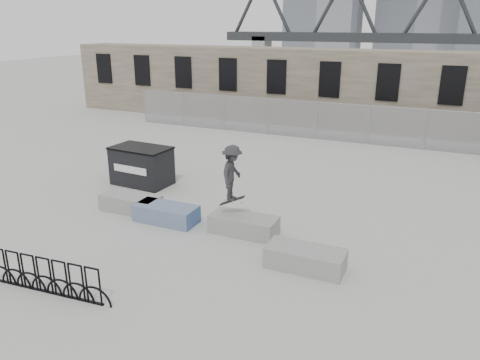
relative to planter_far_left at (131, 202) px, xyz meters
name	(u,v)px	position (x,y,z in m)	size (l,w,h in m)	color
ground	(207,226)	(2.90, -0.10, -0.30)	(120.00, 120.00, 0.00)	#AAAAA5
stone_wall	(334,88)	(2.90, 16.14, 1.96)	(36.00, 2.58, 4.50)	#69604D
chainlink_fence	(316,120)	(2.90, 12.40, 0.74)	(22.06, 0.06, 2.02)	gray
planter_far_left	(131,202)	(0.00, 0.00, 0.00)	(2.00, 0.90, 0.55)	#999996
planter_center_left	(166,213)	(1.57, -0.29, 0.00)	(2.00, 0.90, 0.55)	#2E4E8A
planter_center_right	(244,224)	(4.15, -0.07, 0.00)	(2.00, 0.90, 0.55)	#999996
planter_offset	(305,258)	(6.43, -1.35, 0.00)	(2.00, 0.90, 0.55)	#999996
dumpster	(142,166)	(-1.26, 2.43, 0.45)	(2.33, 1.52, 1.48)	black
bike_rack	(45,276)	(1.25, -4.93, 0.14)	(3.58, 0.30, 0.90)	black
skateboarder	(232,173)	(3.79, -0.09, 1.55)	(0.77, 1.12, 1.86)	#2C2C2F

